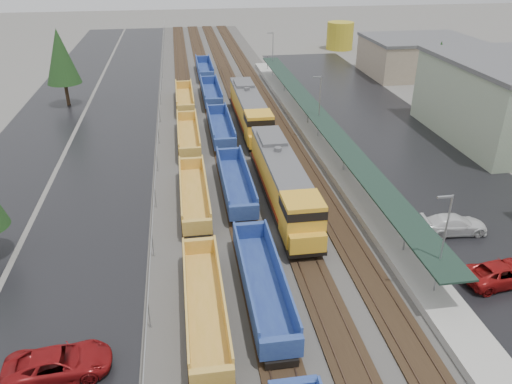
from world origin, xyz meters
TOP-DOWN VIEW (x-y plane):
  - ballast_strip at (0.00, 60.00)m, footprint 20.00×160.00m
  - trackbed at (-0.00, 60.00)m, footprint 14.60×160.00m
  - west_parking_lot at (-15.00, 60.00)m, footprint 10.00×160.00m
  - west_road at (-25.00, 60.00)m, footprint 9.00×160.00m
  - east_commuter_lot at (19.00, 50.00)m, footprint 16.00×100.00m
  - station_platform at (9.50, 50.01)m, footprint 3.00×80.00m
  - chainlink_fence at (-9.50, 58.44)m, footprint 0.08×160.04m
  - tree_west_far at (-23.00, 70.00)m, footprint 4.84×4.84m
  - tree_east at (28.00, 58.00)m, footprint 4.40×4.40m
  - locomotive_lead at (2.00, 34.55)m, footprint 3.08×20.27m
  - locomotive_trail at (2.00, 55.55)m, footprint 3.08×20.27m
  - well_string_yellow at (-6.00, 28.13)m, footprint 2.44×91.16m
  - well_string_blue at (-2.00, 37.61)m, footprint 2.58×107.79m
  - storage_tank at (29.08, 104.24)m, footprint 5.79×5.79m
  - parked_car_west_c at (-14.41, 16.97)m, footprint 3.24×6.06m
  - parked_car_east_b at (15.08, 20.96)m, footprint 3.23×5.89m
  - parked_car_east_c at (15.17, 27.79)m, footprint 2.55×5.60m

SIDE VIEW (x-z plane):
  - west_parking_lot at x=-15.00m, z-range 0.00..0.02m
  - west_road at x=-25.00m, z-range 0.00..0.02m
  - east_commuter_lot at x=19.00m, z-range 0.00..0.02m
  - ballast_strip at x=0.00m, z-range 0.00..0.08m
  - trackbed at x=0.00m, z-range 0.05..0.27m
  - station_platform at x=9.50m, z-range -3.27..4.73m
  - parked_car_east_b at x=15.08m, z-range 0.00..1.56m
  - parked_car_east_c at x=15.17m, z-range 0.00..1.59m
  - parked_car_west_c at x=-14.41m, z-range 0.00..1.62m
  - well_string_yellow at x=-6.00m, z-range 0.02..2.19m
  - well_string_blue at x=-2.00m, z-range 0.00..2.29m
  - chainlink_fence at x=-9.50m, z-range 0.60..2.62m
  - locomotive_lead at x=2.00m, z-range 0.15..4.74m
  - locomotive_trail at x=2.00m, z-range 0.15..4.74m
  - storage_tank at x=29.08m, z-range 0.00..5.79m
  - tree_east at x=28.00m, z-range 1.47..11.47m
  - tree_west_far at x=-23.00m, z-range 1.62..12.62m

